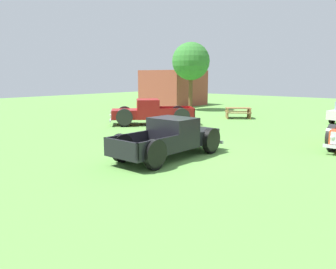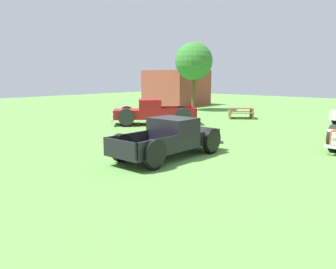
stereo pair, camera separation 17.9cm
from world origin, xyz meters
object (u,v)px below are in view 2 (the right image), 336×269
pickup_truck_foreground (174,138)px  pickup_truck_behind_left (149,113)px  oak_tree_east (194,62)px  picnic_table (241,112)px

pickup_truck_foreground → pickup_truck_behind_left: (-6.90, 5.68, 0.05)m
pickup_truck_behind_left → oak_tree_east: oak_tree_east is taller
pickup_truck_foreground → picnic_table: size_ratio=2.14×
oak_tree_east → pickup_truck_behind_left: bearing=-70.0°
pickup_truck_behind_left → oak_tree_east: bearing=110.0°
pickup_truck_behind_left → picnic_table: 7.30m
picnic_table → oak_tree_east: oak_tree_east is taller
pickup_truck_foreground → oak_tree_east: size_ratio=0.83×
pickup_truck_foreground → pickup_truck_behind_left: size_ratio=0.97×
picnic_table → oak_tree_east: size_ratio=0.39×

